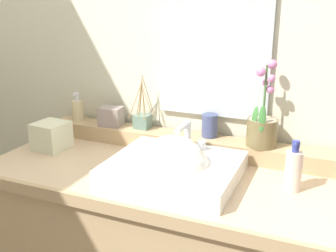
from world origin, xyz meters
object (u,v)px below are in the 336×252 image
object	(u,v)px
soap_dispenser	(78,110)
tumbler_cup	(210,126)
soap_bar	(155,143)
potted_plant	(262,126)
tissue_box	(51,136)
reed_diffuser	(143,120)
lotion_bottle	(293,170)
trinket_box	(111,116)
sink_basin	(173,172)

from	to	relation	value
soap_dispenser	tumbler_cup	size ratio (longest dim) A/B	1.41
soap_bar	potted_plant	world-z (taller)	potted_plant
tissue_box	tumbler_cup	bearing A→B (deg)	19.52
reed_diffuser	lotion_bottle	xyz separation A→B (m)	(0.66, -0.22, -0.03)
soap_dispenser	reed_diffuser	distance (m)	0.33
trinket_box	sink_basin	bearing A→B (deg)	-39.47
soap_dispenser	reed_diffuser	xyz separation A→B (m)	(0.33, 0.02, -0.02)
tissue_box	reed_diffuser	bearing A→B (deg)	34.31
soap_bar	trinket_box	xyz separation A→B (m)	(-0.29, 0.16, 0.03)
tumbler_cup	tissue_box	bearing A→B (deg)	-160.48
tumbler_cup	reed_diffuser	bearing A→B (deg)	-179.57
lotion_bottle	soap_bar	bearing A→B (deg)	175.58
soap_bar	tissue_box	xyz separation A→B (m)	(-0.47, -0.04, -0.02)
tissue_box	lotion_bottle	bearing A→B (deg)	-0.02
sink_basin	reed_diffuser	distance (m)	0.41
soap_dispenser	lotion_bottle	xyz separation A→B (m)	(0.99, -0.20, -0.05)
potted_plant	soap_dispenser	xyz separation A→B (m)	(-0.85, 0.00, -0.02)
potted_plant	lotion_bottle	size ratio (longest dim) A/B	1.89
potted_plant	tissue_box	world-z (taller)	potted_plant
sink_basin	soap_dispenser	world-z (taller)	soap_dispenser
potted_plant	trinket_box	bearing A→B (deg)	179.85
soap_dispenser	lotion_bottle	world-z (taller)	soap_dispenser
soap_bar	potted_plant	size ratio (longest dim) A/B	0.21
trinket_box	tissue_box	bearing A→B (deg)	-136.54
tumbler_cup	trinket_box	bearing A→B (deg)	-177.23
soap_bar	potted_plant	distance (m)	0.42
sink_basin	potted_plant	distance (m)	0.40
lotion_bottle	tissue_box	xyz separation A→B (m)	(-0.99, 0.00, -0.02)
lotion_bottle	potted_plant	bearing A→B (deg)	125.33
sink_basin	tissue_box	world-z (taller)	sink_basin
soap_dispenser	sink_basin	bearing A→B (deg)	-25.32
tissue_box	trinket_box	bearing A→B (deg)	48.94
potted_plant	lotion_bottle	xyz separation A→B (m)	(0.14, -0.20, -0.07)
soap_bar	tumbler_cup	size ratio (longest dim) A/B	0.73
sink_basin	potted_plant	bearing A→B (deg)	47.38
soap_dispenser	tumbler_cup	xyz separation A→B (m)	(0.63, 0.02, -0.01)
trinket_box	tissue_box	xyz separation A→B (m)	(-0.18, -0.20, -0.05)
tumbler_cup	tissue_box	size ratio (longest dim) A/B	0.73
soap_bar	lotion_bottle	xyz separation A→B (m)	(0.52, -0.04, -0.01)
trinket_box	soap_bar	bearing A→B (deg)	-34.42
sink_basin	trinket_box	bearing A→B (deg)	146.01
reed_diffuser	lotion_bottle	world-z (taller)	reed_diffuser
soap_bar	reed_diffuser	bearing A→B (deg)	128.39
soap_bar	lotion_bottle	distance (m)	0.52
trinket_box	lotion_bottle	world-z (taller)	lotion_bottle
trinket_box	tumbler_cup	bearing A→B (deg)	-2.71
potted_plant	soap_bar	bearing A→B (deg)	-157.13
potted_plant	reed_diffuser	size ratio (longest dim) A/B	1.39
potted_plant	soap_dispenser	bearing A→B (deg)	179.80
soap_dispenser	trinket_box	xyz separation A→B (m)	(0.18, -0.00, -0.01)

